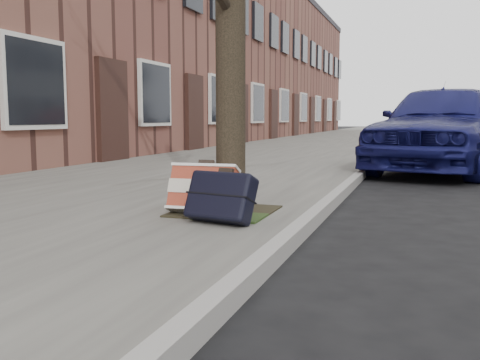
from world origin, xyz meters
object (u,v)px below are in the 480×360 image
(suitcase_navy, at_px, (221,196))
(car_near_front, at_px, (445,127))
(car_near_mid, at_px, (423,128))
(suitcase_red, at_px, (203,190))

(suitcase_navy, relative_size, car_near_front, 0.12)
(car_near_front, xyz_separation_m, car_near_mid, (-0.35, 8.28, -0.16))
(car_near_front, bearing_deg, car_near_mid, 106.56)
(suitcase_red, relative_size, car_near_mid, 0.15)
(suitcase_navy, bearing_deg, car_near_front, 85.40)
(suitcase_red, height_order, suitcase_navy, suitcase_red)
(suitcase_navy, xyz_separation_m, car_near_front, (1.86, 6.24, 0.46))
(suitcase_red, xyz_separation_m, car_near_mid, (1.80, 14.21, 0.30))
(suitcase_navy, bearing_deg, suitcase_red, 144.61)
(suitcase_red, distance_m, car_near_mid, 14.33)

